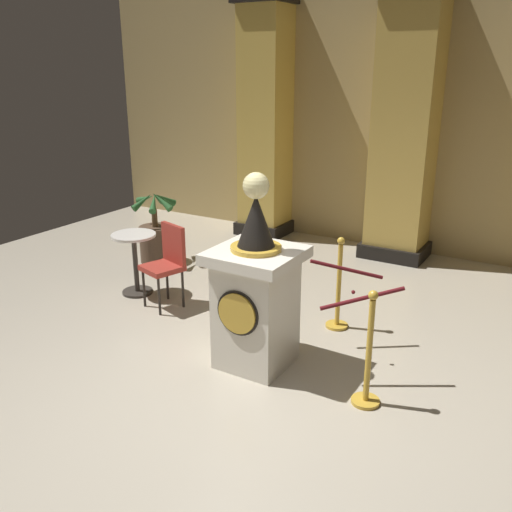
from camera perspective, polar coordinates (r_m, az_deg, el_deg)
name	(u,v)px	position (r m, az deg, el deg)	size (l,w,h in m)	color
ground_plane	(242,391)	(4.91, -1.41, -13.75)	(10.90, 10.90, 0.00)	#B2A893
back_wall	(414,120)	(8.44, 16.00, 13.27)	(10.90, 0.16, 3.83)	tan
pedestal_clock	(256,294)	(5.02, -0.02, -3.94)	(0.76, 0.76, 1.81)	silver
stanchion_near	(368,365)	(4.67, 11.46, -10.99)	(0.24, 0.24, 1.01)	gold
stanchion_far	(338,297)	(5.92, 8.46, -4.16)	(0.24, 0.24, 1.01)	gold
velvet_rope	(354,283)	(5.11, 10.04, -2.77)	(1.01, 1.02, 0.22)	#591419
column_left	(266,121)	(8.98, 1.07, 13.71)	(0.82, 0.82, 3.68)	black
column_centre_rear	(407,129)	(8.11, 15.24, 12.49)	(0.94, 0.94, 3.68)	black
potted_palm_left	(156,237)	(7.96, -10.27, 1.93)	(0.67, 0.63, 1.04)	#4C3828
cafe_table	(135,256)	(6.84, -12.35, 0.00)	(0.53, 0.53, 0.76)	#332D28
cafe_chair_red	(167,259)	(6.39, -9.12, -0.28)	(0.50, 0.50, 0.96)	black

